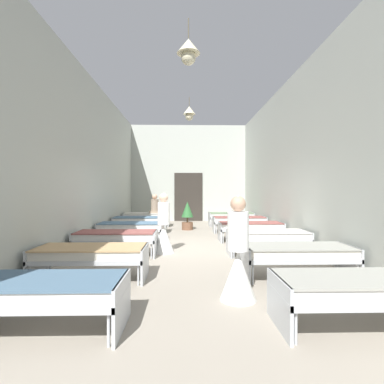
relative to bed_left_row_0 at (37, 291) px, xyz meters
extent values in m
cube|color=#9E9384|center=(1.81, 4.75, -0.49)|extent=(6.31, 14.41, 0.10)
cube|color=#B2B7AD|center=(1.81, 11.75, 1.96)|extent=(6.11, 0.20, 4.79)
cube|color=#B2B7AD|center=(-1.15, 4.75, 1.96)|extent=(0.20, 13.81, 4.79)
cube|color=#B2B7AD|center=(4.76, 4.75, 1.96)|extent=(0.20, 13.81, 4.79)
cube|color=#2D2823|center=(1.81, 11.63, 0.76)|extent=(1.40, 0.06, 2.40)
cylinder|color=brown|center=(1.70, 2.33, 4.17)|extent=(0.02, 0.02, 0.37)
cone|color=beige|center=(1.70, 2.33, 3.83)|extent=(0.44, 0.44, 0.28)
sphere|color=beige|center=(1.70, 2.33, 3.61)|extent=(0.28, 0.28, 0.28)
cylinder|color=brown|center=(1.78, 7.17, 4.20)|extent=(0.02, 0.02, 0.30)
cone|color=beige|center=(1.78, 7.17, 3.90)|extent=(0.44, 0.44, 0.28)
sphere|color=beige|center=(1.78, 7.17, 3.68)|extent=(0.28, 0.28, 0.28)
cylinder|color=#B7BCC1|center=(0.87, -0.36, -0.27)|extent=(0.03, 0.03, 0.34)
cylinder|color=#B7BCC1|center=(0.87, 0.36, -0.27)|extent=(0.03, 0.03, 0.34)
cube|color=#B7BCC1|center=(0.00, 0.00, -0.06)|extent=(1.90, 0.84, 0.07)
cube|color=#B7BCC1|center=(0.93, 0.00, -0.15)|extent=(0.04, 0.84, 0.57)
cube|color=white|center=(0.00, 0.00, 0.04)|extent=(1.82, 0.78, 0.14)
cube|color=slate|center=(0.00, 0.00, 0.12)|extent=(1.86, 0.82, 0.02)
cylinder|color=#B7BCC1|center=(2.74, -0.36, -0.27)|extent=(0.03, 0.03, 0.34)
cylinder|color=#B7BCC1|center=(2.74, 0.36, -0.27)|extent=(0.03, 0.03, 0.34)
cube|color=#B7BCC1|center=(3.61, 0.00, -0.06)|extent=(1.90, 0.84, 0.07)
cube|color=#B7BCC1|center=(2.68, 0.00, -0.15)|extent=(0.04, 0.84, 0.57)
cube|color=white|center=(3.61, 0.00, 0.04)|extent=(1.82, 0.78, 0.14)
cube|color=#9E9E93|center=(3.61, 0.00, 0.12)|extent=(1.86, 0.82, 0.02)
cylinder|color=#B7BCC1|center=(-0.87, 1.54, -0.27)|extent=(0.03, 0.03, 0.34)
cylinder|color=#B7BCC1|center=(-0.87, 2.26, -0.27)|extent=(0.03, 0.03, 0.34)
cylinder|color=#B7BCC1|center=(0.87, 1.54, -0.27)|extent=(0.03, 0.03, 0.34)
cylinder|color=#B7BCC1|center=(0.87, 2.26, -0.27)|extent=(0.03, 0.03, 0.34)
cube|color=#B7BCC1|center=(0.00, 1.90, -0.06)|extent=(1.90, 0.84, 0.07)
cube|color=#B7BCC1|center=(-0.93, 1.90, -0.15)|extent=(0.04, 0.84, 0.57)
cube|color=#B7BCC1|center=(0.93, 1.90, -0.15)|extent=(0.04, 0.84, 0.57)
cube|color=silver|center=(0.00, 1.90, 0.04)|extent=(1.82, 0.78, 0.14)
cube|color=tan|center=(0.00, 1.90, 0.12)|extent=(1.86, 0.82, 0.02)
cylinder|color=#B7BCC1|center=(2.74, 1.54, -0.27)|extent=(0.03, 0.03, 0.34)
cylinder|color=#B7BCC1|center=(2.74, 2.26, -0.27)|extent=(0.03, 0.03, 0.34)
cylinder|color=#B7BCC1|center=(4.48, 1.54, -0.27)|extent=(0.03, 0.03, 0.34)
cylinder|color=#B7BCC1|center=(4.48, 2.26, -0.27)|extent=(0.03, 0.03, 0.34)
cube|color=#B7BCC1|center=(3.61, 1.90, -0.06)|extent=(1.90, 0.84, 0.07)
cube|color=#B7BCC1|center=(2.68, 1.90, -0.15)|extent=(0.04, 0.84, 0.57)
cube|color=#B7BCC1|center=(4.54, 1.90, -0.15)|extent=(0.04, 0.84, 0.57)
cube|color=silver|center=(3.61, 1.90, 0.04)|extent=(1.82, 0.78, 0.14)
cube|color=#9E9E93|center=(3.61, 1.90, 0.12)|extent=(1.86, 0.82, 0.02)
cylinder|color=#B7BCC1|center=(-0.87, 3.44, -0.27)|extent=(0.03, 0.03, 0.34)
cylinder|color=#B7BCC1|center=(-0.87, 4.16, -0.27)|extent=(0.03, 0.03, 0.34)
cylinder|color=#B7BCC1|center=(0.87, 3.44, -0.27)|extent=(0.03, 0.03, 0.34)
cylinder|color=#B7BCC1|center=(0.87, 4.16, -0.27)|extent=(0.03, 0.03, 0.34)
cube|color=#B7BCC1|center=(0.00, 3.80, -0.06)|extent=(1.90, 0.84, 0.07)
cube|color=#B7BCC1|center=(-0.93, 3.80, -0.15)|extent=(0.04, 0.84, 0.57)
cube|color=#B7BCC1|center=(0.93, 3.80, -0.15)|extent=(0.04, 0.84, 0.57)
cube|color=white|center=(0.00, 3.80, 0.04)|extent=(1.82, 0.78, 0.14)
cube|color=#8C4C47|center=(0.00, 3.80, 0.12)|extent=(1.86, 0.82, 0.02)
cylinder|color=#B7BCC1|center=(2.74, 3.44, -0.27)|extent=(0.03, 0.03, 0.34)
cylinder|color=#B7BCC1|center=(2.74, 4.16, -0.27)|extent=(0.03, 0.03, 0.34)
cylinder|color=#B7BCC1|center=(4.48, 3.44, -0.27)|extent=(0.03, 0.03, 0.34)
cylinder|color=#B7BCC1|center=(4.48, 4.16, -0.27)|extent=(0.03, 0.03, 0.34)
cube|color=#B7BCC1|center=(3.61, 3.80, -0.06)|extent=(1.90, 0.84, 0.07)
cube|color=#B7BCC1|center=(2.68, 3.80, -0.15)|extent=(0.04, 0.84, 0.57)
cube|color=#B7BCC1|center=(4.54, 3.80, -0.15)|extent=(0.04, 0.84, 0.57)
cube|color=white|center=(3.61, 3.80, 0.04)|extent=(1.82, 0.78, 0.14)
cube|color=beige|center=(3.61, 3.80, 0.12)|extent=(1.86, 0.82, 0.02)
cylinder|color=#B7BCC1|center=(-0.87, 5.34, -0.27)|extent=(0.03, 0.03, 0.34)
cylinder|color=#B7BCC1|center=(-0.87, 6.06, -0.27)|extent=(0.03, 0.03, 0.34)
cylinder|color=#B7BCC1|center=(0.87, 5.34, -0.27)|extent=(0.03, 0.03, 0.34)
cylinder|color=#B7BCC1|center=(0.87, 6.06, -0.27)|extent=(0.03, 0.03, 0.34)
cube|color=#B7BCC1|center=(0.00, 5.70, -0.06)|extent=(1.90, 0.84, 0.07)
cube|color=#B7BCC1|center=(-0.93, 5.70, -0.15)|extent=(0.04, 0.84, 0.57)
cube|color=#B7BCC1|center=(0.93, 5.70, -0.15)|extent=(0.04, 0.84, 0.57)
cube|color=white|center=(0.00, 5.70, 0.04)|extent=(1.82, 0.78, 0.14)
cube|color=slate|center=(0.00, 5.70, 0.12)|extent=(1.86, 0.82, 0.02)
cylinder|color=#B7BCC1|center=(2.74, 5.34, -0.27)|extent=(0.03, 0.03, 0.34)
cylinder|color=#B7BCC1|center=(2.74, 6.06, -0.27)|extent=(0.03, 0.03, 0.34)
cylinder|color=#B7BCC1|center=(4.48, 5.34, -0.27)|extent=(0.03, 0.03, 0.34)
cylinder|color=#B7BCC1|center=(4.48, 6.06, -0.27)|extent=(0.03, 0.03, 0.34)
cube|color=#B7BCC1|center=(3.61, 5.70, -0.06)|extent=(1.90, 0.84, 0.07)
cube|color=#B7BCC1|center=(2.68, 5.70, -0.15)|extent=(0.04, 0.84, 0.57)
cube|color=#B7BCC1|center=(4.54, 5.70, -0.15)|extent=(0.04, 0.84, 0.57)
cube|color=white|center=(3.61, 5.70, 0.04)|extent=(1.82, 0.78, 0.14)
cube|color=#8C4C47|center=(3.61, 5.70, 0.12)|extent=(1.86, 0.82, 0.02)
cylinder|color=#B7BCC1|center=(-0.87, 7.24, -0.27)|extent=(0.03, 0.03, 0.34)
cylinder|color=#B7BCC1|center=(-0.87, 7.96, -0.27)|extent=(0.03, 0.03, 0.34)
cylinder|color=#B7BCC1|center=(0.87, 7.24, -0.27)|extent=(0.03, 0.03, 0.34)
cylinder|color=#B7BCC1|center=(0.87, 7.96, -0.27)|extent=(0.03, 0.03, 0.34)
cube|color=#B7BCC1|center=(0.00, 7.60, -0.06)|extent=(1.90, 0.84, 0.07)
cube|color=#B7BCC1|center=(-0.93, 7.60, -0.15)|extent=(0.04, 0.84, 0.57)
cube|color=#B7BCC1|center=(0.93, 7.60, -0.15)|extent=(0.04, 0.84, 0.57)
cube|color=white|center=(0.00, 7.60, 0.04)|extent=(1.82, 0.78, 0.14)
cube|color=slate|center=(0.00, 7.60, 0.12)|extent=(1.86, 0.82, 0.02)
cylinder|color=#B7BCC1|center=(2.74, 7.24, -0.27)|extent=(0.03, 0.03, 0.34)
cylinder|color=#B7BCC1|center=(2.74, 7.96, -0.27)|extent=(0.03, 0.03, 0.34)
cylinder|color=#B7BCC1|center=(4.48, 7.24, -0.27)|extent=(0.03, 0.03, 0.34)
cylinder|color=#B7BCC1|center=(4.48, 7.96, -0.27)|extent=(0.03, 0.03, 0.34)
cube|color=#B7BCC1|center=(3.61, 7.60, -0.06)|extent=(1.90, 0.84, 0.07)
cube|color=#B7BCC1|center=(2.68, 7.60, -0.15)|extent=(0.04, 0.84, 0.57)
cube|color=#B7BCC1|center=(4.54, 7.60, -0.15)|extent=(0.04, 0.84, 0.57)
cube|color=white|center=(3.61, 7.60, 0.04)|extent=(1.82, 0.78, 0.14)
cube|color=#8C4C47|center=(3.61, 7.60, 0.12)|extent=(1.86, 0.82, 0.02)
cylinder|color=#B7BCC1|center=(-0.87, 9.14, -0.27)|extent=(0.03, 0.03, 0.34)
cylinder|color=#B7BCC1|center=(-0.87, 9.86, -0.27)|extent=(0.03, 0.03, 0.34)
cylinder|color=#B7BCC1|center=(0.87, 9.14, -0.27)|extent=(0.03, 0.03, 0.34)
cylinder|color=#B7BCC1|center=(0.87, 9.86, -0.27)|extent=(0.03, 0.03, 0.34)
cube|color=#B7BCC1|center=(0.00, 9.50, -0.06)|extent=(1.90, 0.84, 0.07)
cube|color=#B7BCC1|center=(-0.93, 9.50, -0.15)|extent=(0.04, 0.84, 0.57)
cube|color=#B7BCC1|center=(0.93, 9.50, -0.15)|extent=(0.04, 0.84, 0.57)
cube|color=white|center=(0.00, 9.50, 0.04)|extent=(1.82, 0.78, 0.14)
cube|color=beige|center=(0.00, 9.50, 0.12)|extent=(1.86, 0.82, 0.02)
cylinder|color=#B7BCC1|center=(2.74, 9.14, -0.27)|extent=(0.03, 0.03, 0.34)
cylinder|color=#B7BCC1|center=(2.74, 9.86, -0.27)|extent=(0.03, 0.03, 0.34)
cylinder|color=#B7BCC1|center=(4.48, 9.14, -0.27)|extent=(0.03, 0.03, 0.34)
cylinder|color=#B7BCC1|center=(4.48, 9.86, -0.27)|extent=(0.03, 0.03, 0.34)
cube|color=#B7BCC1|center=(3.61, 9.50, -0.06)|extent=(1.90, 0.84, 0.07)
cube|color=#B7BCC1|center=(2.68, 9.50, -0.15)|extent=(0.04, 0.84, 0.57)
cube|color=#B7BCC1|center=(4.54, 9.50, -0.15)|extent=(0.04, 0.84, 0.57)
cube|color=white|center=(3.61, 9.50, 0.04)|extent=(1.82, 0.78, 0.14)
cube|color=slate|center=(3.61, 9.50, 0.12)|extent=(1.86, 0.82, 0.02)
cone|color=white|center=(2.38, 0.88, -0.09)|extent=(0.52, 0.52, 0.70)
cylinder|color=white|center=(2.38, 0.88, 0.54)|extent=(0.30, 0.30, 0.55)
sphere|color=tan|center=(2.38, 0.88, 0.92)|extent=(0.22, 0.22, 0.22)
cone|color=white|center=(2.38, 0.88, 1.00)|extent=(0.18, 0.18, 0.10)
cone|color=white|center=(1.10, 4.09, -0.09)|extent=(0.52, 0.52, 0.70)
cylinder|color=white|center=(1.10, 4.09, 0.54)|extent=(0.30, 0.30, 0.55)
sphere|color=beige|center=(1.10, 4.09, 0.92)|extent=(0.22, 0.22, 0.22)
cone|color=white|center=(1.10, 4.09, 1.00)|extent=(0.18, 0.18, 0.10)
cylinder|color=gray|center=(0.35, 9.44, 0.43)|extent=(0.32, 0.32, 0.58)
cube|color=gray|center=(0.35, 9.44, 0.18)|extent=(0.44, 0.44, 0.08)
sphere|color=tan|center=(0.35, 9.44, 0.83)|extent=(0.22, 0.22, 0.22)
cylinder|color=brown|center=(1.73, 8.34, -0.29)|extent=(0.43, 0.43, 0.30)
cylinder|color=brown|center=(1.73, 8.34, -0.04)|extent=(0.06, 0.06, 0.20)
cone|color=#2D6633|center=(1.73, 8.34, 0.36)|extent=(0.46, 0.46, 0.60)
camera|label=1|loc=(1.63, -3.34, 1.12)|focal=28.07mm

